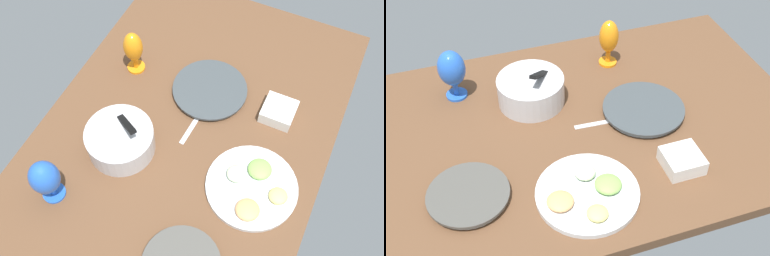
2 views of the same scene
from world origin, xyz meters
The scene contains 9 objects.
ground_plane centered at (0.00, 0.00, -2.00)cm, with size 160.00×104.00×4.00cm, color brown.
dinner_plate_left centered at (-42.33, -20.11, 1.37)cm, with size 25.27×25.27×2.63cm.
dinner_plate_right centered at (23.97, -0.74, 1.31)cm, with size 29.46×29.46×2.51cm.
mixing_bowl centered at (-12.48, 18.24, 5.52)cm, with size 24.38×24.38×16.75cm.
fruit_platter centered at (-7.89, -30.65, 1.45)cm, with size 31.98×31.98×4.74cm.
hurricane_glass_orange centered at (22.72, 31.65, 11.61)cm, with size 7.63×7.63×19.34cm.
hurricane_glass_blue centered at (-38.27, 30.29, 12.01)cm, with size 9.93×9.93×19.60cm.
square_bowl_white centered at (24.80, -28.78, 2.97)cm, with size 12.03×12.03×5.34cm.
fork_by_right_plate centered at (6.86, -1.25, 0.30)cm, with size 18.00×1.80×0.60cm, color silver.
Camera 2 is at (-41.84, -122.21, 120.22)cm, focal length 47.06 mm.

